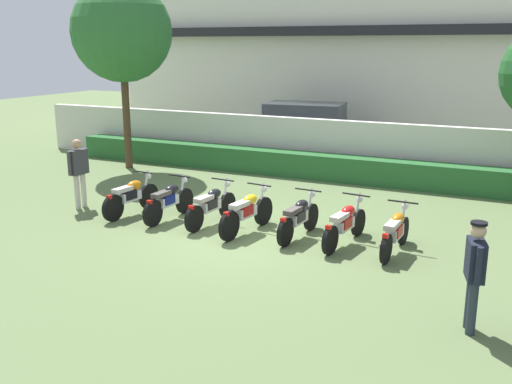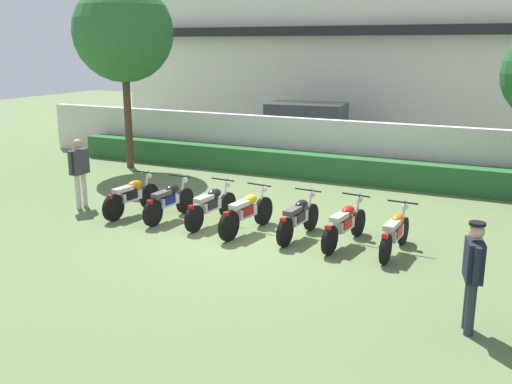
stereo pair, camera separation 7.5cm
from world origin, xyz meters
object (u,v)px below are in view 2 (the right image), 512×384
(tree_near_inspector, at_px, (123,32))
(inspector_person, at_px, (79,167))
(motorcycle_in_row_1, at_px, (169,201))
(motorcycle_in_row_0, at_px, (131,196))
(motorcycle_in_row_2, at_px, (211,205))
(parked_car, at_px, (310,130))
(motorcycle_in_row_3, at_px, (247,212))
(motorcycle_in_row_6, at_px, (395,232))
(officer_0, at_px, (473,269))
(motorcycle_in_row_5, at_px, (345,224))
(motorcycle_in_row_4, at_px, (298,217))

(tree_near_inspector, distance_m, inspector_person, 5.78)
(motorcycle_in_row_1, height_order, inspector_person, inspector_person)
(motorcycle_in_row_0, bearing_deg, motorcycle_in_row_2, -80.59)
(parked_car, relative_size, motorcycle_in_row_3, 2.40)
(parked_car, bearing_deg, tree_near_inspector, -141.42)
(motorcycle_in_row_6, bearing_deg, officer_0, -145.73)
(motorcycle_in_row_2, bearing_deg, officer_0, -110.74)
(parked_car, height_order, motorcycle_in_row_5, parked_car)
(parked_car, xyz_separation_m, officer_0, (6.72, -11.45, 0.00))
(motorcycle_in_row_3, bearing_deg, parked_car, 19.54)
(motorcycle_in_row_3, bearing_deg, motorcycle_in_row_6, -81.04)
(officer_0, bearing_deg, motorcycle_in_row_4, -50.45)
(motorcycle_in_row_0, distance_m, officer_0, 8.26)
(parked_car, relative_size, motorcycle_in_row_2, 2.48)
(motorcycle_in_row_3, height_order, officer_0, officer_0)
(motorcycle_in_row_5, height_order, officer_0, officer_0)
(motorcycle_in_row_1, bearing_deg, inspector_person, 94.91)
(motorcycle_in_row_3, bearing_deg, motorcycle_in_row_0, 96.94)
(motorcycle_in_row_6, bearing_deg, parked_car, 32.65)
(motorcycle_in_row_1, bearing_deg, motorcycle_in_row_4, -85.80)
(parked_car, height_order, tree_near_inspector, tree_near_inspector)
(motorcycle_in_row_2, relative_size, motorcycle_in_row_3, 0.97)
(inspector_person, bearing_deg, motorcycle_in_row_6, 0.84)
(motorcycle_in_row_2, height_order, motorcycle_in_row_5, motorcycle_in_row_2)
(tree_near_inspector, relative_size, motorcycle_in_row_4, 3.24)
(motorcycle_in_row_4, bearing_deg, inspector_person, 96.19)
(tree_near_inspector, xyz_separation_m, motorcycle_in_row_1, (4.44, -4.28, -3.83))
(motorcycle_in_row_3, height_order, motorcycle_in_row_5, motorcycle_in_row_3)
(motorcycle_in_row_5, xyz_separation_m, officer_0, (2.67, -2.74, 0.50))
(parked_car, distance_m, motorcycle_in_row_6, 10.15)
(motorcycle_in_row_0, height_order, motorcycle_in_row_6, motorcycle_in_row_0)
(motorcycle_in_row_1, xyz_separation_m, motorcycle_in_row_6, (5.16, 0.02, -0.01))
(motorcycle_in_row_0, height_order, motorcycle_in_row_3, motorcycle_in_row_3)
(tree_near_inspector, distance_m, officer_0, 13.63)
(parked_car, xyz_separation_m, tree_near_inspector, (-4.53, -4.52, 3.34))
(tree_near_inspector, bearing_deg, motorcycle_in_row_4, -28.98)
(parked_car, distance_m, motorcycle_in_row_3, 9.10)
(parked_car, xyz_separation_m, motorcycle_in_row_3, (1.94, -8.88, -0.48))
(motorcycle_in_row_6, xyz_separation_m, officer_0, (1.65, -2.67, 0.51))
(parked_car, relative_size, inspector_person, 2.74)
(tree_near_inspector, height_order, motorcycle_in_row_1, tree_near_inspector)
(tree_near_inspector, height_order, motorcycle_in_row_0, tree_near_inspector)
(parked_car, distance_m, officer_0, 13.28)
(motorcycle_in_row_6, height_order, officer_0, officer_0)
(inspector_person, distance_m, officer_0, 9.69)
(motorcycle_in_row_2, distance_m, motorcycle_in_row_3, 0.99)
(motorcycle_in_row_4, distance_m, motorcycle_in_row_6, 2.01)
(motorcycle_in_row_0, distance_m, motorcycle_in_row_4, 4.18)
(tree_near_inspector, height_order, motorcycle_in_row_2, tree_near_inspector)
(motorcycle_in_row_0, bearing_deg, motorcycle_in_row_6, -84.21)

